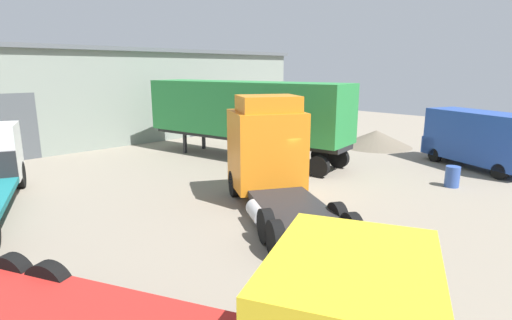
{
  "coord_description": "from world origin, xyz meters",
  "views": [
    {
      "loc": [
        -11.39,
        -9.98,
        4.86
      ],
      "look_at": [
        -1.57,
        0.25,
        1.6
      ],
      "focal_mm": 28.0,
      "sensor_mm": 36.0,
      "label": 1
    }
  ],
  "objects_px": {
    "tractor_unit_orange": "(270,154)",
    "delivery_van_blue": "(478,138)",
    "container_trailer_green": "(244,111)",
    "gravel_pile": "(376,138)",
    "oil_drum": "(452,177)"
  },
  "relations": [
    {
      "from": "delivery_van_blue",
      "to": "gravel_pile",
      "type": "bearing_deg",
      "value": 9.12
    },
    {
      "from": "tractor_unit_orange",
      "to": "gravel_pile",
      "type": "distance_m",
      "value": 13.19
    },
    {
      "from": "gravel_pile",
      "to": "delivery_van_blue",
      "type": "bearing_deg",
      "value": -103.0
    },
    {
      "from": "tractor_unit_orange",
      "to": "oil_drum",
      "type": "relative_size",
      "value": 7.77
    },
    {
      "from": "tractor_unit_orange",
      "to": "delivery_van_blue",
      "type": "relative_size",
      "value": 1.18
    },
    {
      "from": "delivery_van_blue",
      "to": "gravel_pile",
      "type": "relative_size",
      "value": 1.29
    },
    {
      "from": "tractor_unit_orange",
      "to": "oil_drum",
      "type": "distance_m",
      "value": 8.13
    },
    {
      "from": "oil_drum",
      "to": "delivery_van_blue",
      "type": "bearing_deg",
      "value": 6.76
    },
    {
      "from": "delivery_van_blue",
      "to": "gravel_pile",
      "type": "distance_m",
      "value": 6.6
    },
    {
      "from": "oil_drum",
      "to": "tractor_unit_orange",
      "type": "bearing_deg",
      "value": 151.05
    },
    {
      "from": "container_trailer_green",
      "to": "gravel_pile",
      "type": "distance_m",
      "value": 9.29
    },
    {
      "from": "container_trailer_green",
      "to": "delivery_van_blue",
      "type": "bearing_deg",
      "value": -154.07
    },
    {
      "from": "gravel_pile",
      "to": "tractor_unit_orange",
      "type": "bearing_deg",
      "value": -166.84
    },
    {
      "from": "container_trailer_green",
      "to": "delivery_van_blue",
      "type": "relative_size",
      "value": 2.08
    },
    {
      "from": "container_trailer_green",
      "to": "oil_drum",
      "type": "xyz_separation_m",
      "value": [
        2.71,
        -9.97,
        -2.21
      ]
    }
  ]
}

